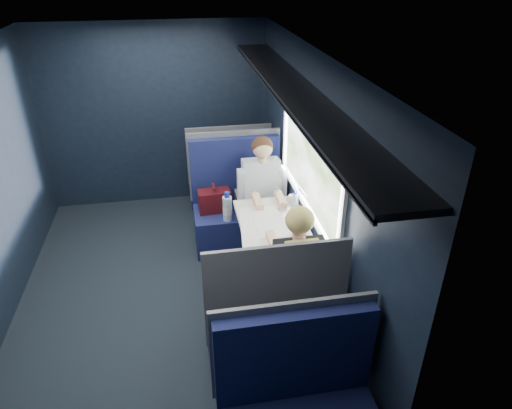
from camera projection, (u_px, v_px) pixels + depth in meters
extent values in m
cube|color=black|center=(166.00, 297.00, 4.49)|extent=(2.80, 4.20, 0.01)
cube|color=black|center=(315.00, 180.00, 4.15)|extent=(0.10, 4.20, 2.30)
cube|color=black|center=(157.00, 116.00, 5.78)|extent=(2.80, 0.10, 2.30)
cube|color=black|center=(144.00, 407.00, 2.08)|extent=(2.80, 0.10, 2.30)
cube|color=silver|center=(136.00, 48.00, 3.35)|extent=(2.80, 4.20, 0.10)
cube|color=beige|center=(312.00, 118.00, 3.85)|extent=(0.03, 1.84, 0.07)
cube|color=beige|center=(306.00, 205.00, 4.26)|extent=(0.03, 1.84, 0.07)
cube|color=beige|center=(342.00, 212.00, 3.30)|extent=(0.03, 0.07, 0.78)
cube|color=beige|center=(286.00, 130.00, 4.82)|extent=(0.03, 0.07, 0.78)
cube|color=black|center=(295.00, 91.00, 3.71)|extent=(0.36, 4.10, 0.04)
cube|color=black|center=(274.00, 94.00, 3.70)|extent=(0.02, 4.10, 0.03)
cube|color=red|center=(313.00, 101.00, 3.78)|extent=(0.01, 0.10, 0.12)
cylinder|color=#54565E|center=(254.00, 258.00, 4.45)|extent=(0.08, 0.08, 0.70)
cube|color=silver|center=(273.00, 224.00, 4.30)|extent=(0.62, 1.00, 0.04)
cube|color=#0D123D|center=(240.00, 228.00, 5.18)|extent=(1.00, 0.50, 0.45)
cube|color=#0D123D|center=(235.00, 169.00, 5.15)|extent=(1.00, 0.10, 0.75)
cube|color=#54565E|center=(234.00, 165.00, 5.18)|extent=(1.04, 0.03, 0.82)
cube|color=#54565E|center=(240.00, 205.00, 4.98)|extent=(0.06, 0.40, 0.20)
cube|color=#440E13|center=(214.00, 201.00, 5.02)|extent=(0.36, 0.21, 0.25)
cylinder|color=#440E13|center=(214.00, 187.00, 4.93)|extent=(0.04, 0.15, 0.03)
cylinder|color=silver|center=(227.00, 209.00, 4.84)|extent=(0.10, 0.10, 0.27)
cylinder|color=#162BAA|center=(227.00, 195.00, 4.76)|extent=(0.06, 0.06, 0.06)
cube|color=#0D123D|center=(266.00, 324.00, 3.83)|extent=(1.00, 0.50, 0.45)
cube|color=#0D123D|center=(275.00, 292.00, 3.29)|extent=(1.00, 0.10, 0.75)
cube|color=#54565E|center=(277.00, 294.00, 3.23)|extent=(1.04, 0.03, 0.82)
cube|color=#54565E|center=(266.00, 290.00, 3.72)|extent=(0.06, 0.40, 0.20)
cube|color=#0D123D|center=(228.00, 185.00, 6.13)|extent=(1.00, 0.40, 0.45)
cube|color=#0D123D|center=(229.00, 154.00, 5.65)|extent=(1.00, 0.10, 0.66)
cube|color=#54565E|center=(229.00, 154.00, 5.59)|extent=(1.04, 0.03, 0.72)
cube|color=#0D123D|center=(294.00, 355.00, 2.82)|extent=(1.00, 0.10, 0.66)
cube|color=#54565E|center=(292.00, 346.00, 2.86)|extent=(1.04, 0.03, 0.72)
cube|color=black|center=(264.00, 209.00, 4.95)|extent=(0.36, 0.44, 0.16)
cube|color=black|center=(267.00, 242.00, 4.92)|extent=(0.32, 0.12, 0.45)
cube|color=#B0B6CF|center=(261.00, 182.00, 4.97)|extent=(0.40, 0.29, 0.53)
cylinder|color=#D8A88C|center=(262.00, 159.00, 4.80)|extent=(0.10, 0.10, 0.06)
sphere|color=#D8A88C|center=(262.00, 148.00, 4.71)|extent=(0.21, 0.21, 0.21)
sphere|color=#382114|center=(262.00, 146.00, 4.72)|extent=(0.22, 0.22, 0.22)
cube|color=#B0B6CF|center=(242.00, 185.00, 4.90)|extent=(0.09, 0.12, 0.34)
cube|color=#B0B6CF|center=(282.00, 182.00, 4.96)|extent=(0.09, 0.12, 0.34)
cube|color=black|center=(293.00, 282.00, 3.85)|extent=(0.36, 0.44, 0.16)
cube|color=black|center=(286.00, 295.00, 4.17)|extent=(0.32, 0.12, 0.45)
cube|color=black|center=(299.00, 270.00, 3.59)|extent=(0.40, 0.29, 0.53)
cylinder|color=#D8A88C|center=(299.00, 237.00, 3.49)|extent=(0.10, 0.10, 0.06)
sphere|color=#D8A88C|center=(299.00, 221.00, 3.44)|extent=(0.21, 0.21, 0.21)
sphere|color=tan|center=(300.00, 220.00, 3.42)|extent=(0.22, 0.22, 0.22)
cube|color=black|center=(270.00, 270.00, 3.59)|extent=(0.09, 0.12, 0.34)
cube|color=black|center=(324.00, 264.00, 3.66)|extent=(0.09, 0.12, 0.34)
cube|color=tan|center=(302.00, 262.00, 3.48)|extent=(0.26, 0.07, 0.36)
cube|color=white|center=(272.00, 228.00, 4.19)|extent=(0.65, 0.88, 0.01)
cube|color=silver|center=(294.00, 214.00, 4.41)|extent=(0.28, 0.35, 0.02)
cube|color=silver|center=(306.00, 202.00, 4.37)|extent=(0.05, 0.32, 0.22)
cube|color=black|center=(305.00, 202.00, 4.37)|extent=(0.04, 0.28, 0.18)
cylinder|color=silver|center=(295.00, 202.00, 4.47)|extent=(0.06, 0.06, 0.17)
cylinder|color=#162BAA|center=(296.00, 192.00, 4.42)|extent=(0.03, 0.03, 0.04)
cylinder|color=white|center=(291.00, 199.00, 4.62)|extent=(0.06, 0.06, 0.08)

